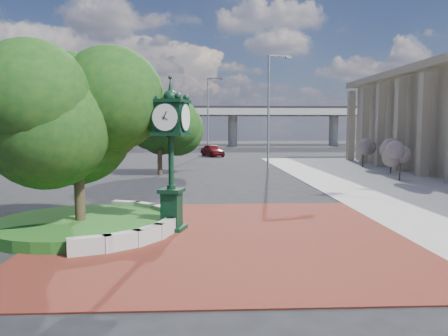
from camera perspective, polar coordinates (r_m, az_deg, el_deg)
ground at (r=15.82m, az=-0.29°, el=-8.01°), size 200.00×200.00×0.00m
plaza at (r=14.85m, az=-0.14°, el=-8.83°), size 12.00×12.00×0.04m
planter_wall at (r=15.89m, az=-10.18°, el=-7.04°), size 2.96×6.77×0.54m
grass_bed at (r=16.36m, az=-18.22°, el=-7.12°), size 6.10×6.10×0.40m
overpass at (r=85.43m, az=-2.38°, el=7.30°), size 90.00×12.00×7.50m
tree_planter at (r=15.99m, az=-18.59°, el=5.32°), size 5.20×5.20×6.33m
tree_street at (r=33.55m, az=-8.43°, el=4.59°), size 4.40×4.40×5.45m
post_clock at (r=15.31m, az=-6.94°, el=2.60°), size 1.33×1.33×5.33m
parked_car at (r=54.69m, az=-1.51°, el=2.32°), size 3.31×4.76×1.50m
street_lamp_near at (r=39.70m, az=6.16°, el=8.56°), size 2.22×0.74×10.05m
street_lamp_far at (r=60.35m, az=-1.90°, el=7.63°), size 2.23×0.97×10.32m
shrub_near at (r=31.95m, az=22.03°, el=1.27°), size 1.20×1.20×2.20m
shrub_mid at (r=36.32m, az=21.01°, el=1.75°), size 1.20×1.20×2.20m
shrub_far at (r=41.36m, az=17.72°, el=2.25°), size 1.20×1.20×2.20m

